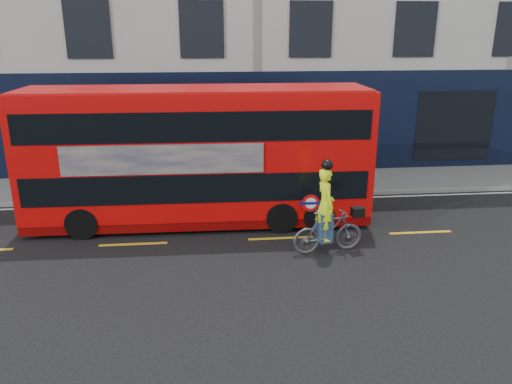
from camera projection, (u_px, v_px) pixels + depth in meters
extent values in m
plane|color=black|center=(290.00, 262.00, 12.32)|extent=(120.00, 120.00, 0.00)
cube|color=slate|center=(261.00, 184.00, 18.46)|extent=(60.00, 3.00, 0.12)
cube|color=gray|center=(266.00, 196.00, 17.04)|extent=(60.00, 0.12, 0.13)
cube|color=black|center=(257.00, 124.00, 19.26)|extent=(50.00, 0.08, 4.00)
cube|color=silver|center=(267.00, 201.00, 16.77)|extent=(58.00, 0.10, 0.01)
cube|color=red|center=(198.00, 152.00, 14.29)|extent=(9.79, 2.39, 3.50)
cube|color=#660404|center=(200.00, 213.00, 14.87)|extent=(9.79, 2.34, 0.27)
cube|color=black|center=(199.00, 178.00, 14.53)|extent=(9.40, 2.42, 0.80)
cube|color=black|center=(197.00, 120.00, 14.01)|extent=(9.40, 2.42, 0.80)
cube|color=#A90C0B|center=(196.00, 89.00, 13.74)|extent=(9.60, 2.30, 0.07)
cube|color=black|center=(363.00, 174.00, 14.92)|extent=(0.07, 2.00, 0.80)
cube|color=black|center=(367.00, 118.00, 14.40)|extent=(0.07, 2.00, 0.80)
cube|color=black|center=(25.00, 182.00, 14.13)|extent=(0.07, 2.00, 0.80)
cube|color=tan|center=(163.00, 160.00, 13.12)|extent=(5.32, 0.13, 0.80)
cylinder|color=red|center=(311.00, 203.00, 13.85)|extent=(0.50, 0.03, 0.50)
cylinder|color=white|center=(311.00, 203.00, 13.84)|extent=(0.32, 0.03, 0.32)
cube|color=#0C1459|center=(311.00, 203.00, 13.84)|extent=(0.62, 0.03, 0.08)
cylinder|color=black|center=(312.00, 204.00, 15.09)|extent=(0.93, 2.28, 0.89)
cylinder|color=black|center=(277.00, 205.00, 15.00)|extent=(0.93, 2.28, 0.89)
cylinder|color=black|center=(90.00, 211.00, 14.56)|extent=(0.93, 2.28, 0.89)
imported|color=#4D4F53|center=(328.00, 232.00, 12.73)|extent=(1.92, 0.78, 1.12)
imported|color=#C3DF15|center=(325.00, 204.00, 12.47)|extent=(0.54, 0.73, 1.86)
cube|color=black|center=(358.00, 212.00, 12.76)|extent=(0.34, 0.28, 0.24)
cube|color=navy|center=(324.00, 226.00, 12.66)|extent=(0.38, 0.46, 0.77)
sphere|color=black|center=(327.00, 165.00, 12.16)|extent=(0.29, 0.29, 0.29)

